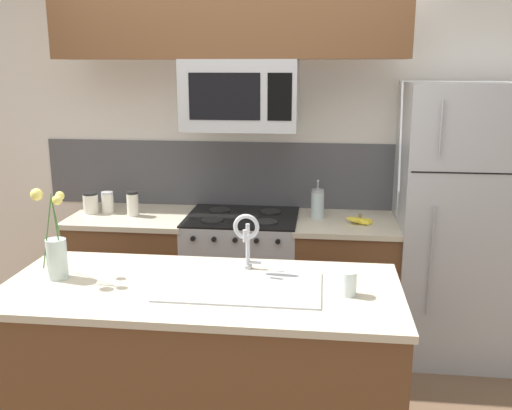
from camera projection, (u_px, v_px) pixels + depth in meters
rear_partition at (290, 154)px, 4.16m from camera, size 5.20×0.10×2.60m
splash_band at (248, 175)px, 4.18m from camera, size 3.03×0.01×0.48m
back_counter_left at (135, 275)px, 4.12m from camera, size 0.83×0.65×0.91m
back_counter_right at (344, 284)px, 3.95m from camera, size 0.70×0.65×0.91m
stove_range at (242, 279)px, 4.03m from camera, size 0.76×0.64×0.93m
microwave at (241, 95)px, 3.70m from camera, size 0.74×0.40×0.45m
upper_cabinet_band at (229, 10)px, 3.55m from camera, size 2.23×0.34×0.60m
refrigerator at (461, 223)px, 3.77m from camera, size 0.84×0.74×1.83m
storage_jar_tall at (91, 203)px, 4.03m from camera, size 0.11×0.11×0.15m
storage_jar_medium at (108, 202)px, 4.05m from camera, size 0.09×0.09×0.15m
storage_jar_short at (133, 204)px, 3.96m from camera, size 0.08×0.08×0.17m
banana_bunch at (360, 221)px, 3.77m from camera, size 0.19×0.13×0.08m
french_press at (317, 204)px, 3.90m from camera, size 0.09×0.09×0.27m
island_counter at (202, 371)px, 2.83m from camera, size 1.91×0.83×0.91m
kitchen_sink at (241, 301)px, 2.71m from camera, size 0.76×0.44×0.16m
sink_faucet at (247, 234)px, 2.86m from camera, size 0.14×0.14×0.31m
drinking_glass at (348, 283)px, 2.59m from camera, size 0.08×0.08×0.11m
flower_vase at (56, 253)px, 2.78m from camera, size 0.14×0.18×0.46m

